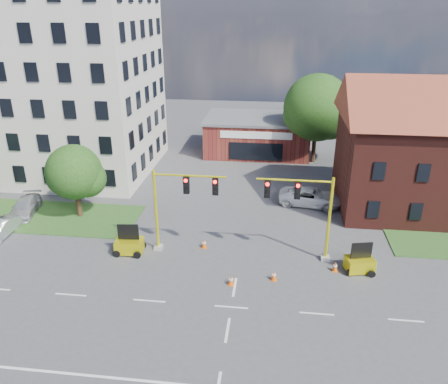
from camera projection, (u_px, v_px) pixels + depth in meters
The scene contains 17 objects.
ground at pixel (231, 307), 25.89m from camera, with size 120.00×120.00×0.00m, color #474749.
grass_verge_nw at pixel (11, 215), 37.20m from camera, with size 22.00×6.00×0.08m, color #275620.
lane_markings at pixel (225, 343), 23.15m from camera, with size 60.00×36.00×0.01m, color white, non-canonical shape.
office_block at pixel (58, 71), 43.99m from camera, with size 18.40×15.40×20.60m.
brick_shop at pixel (258, 135), 52.37m from camera, with size 12.40×8.40×4.30m.
tree_large at pixel (320, 110), 47.47m from camera, with size 7.68×7.32×9.88m.
tree_nw_front at pixel (77, 174), 35.53m from camera, with size 4.73×4.50×6.27m.
signal_mast_west at pixel (178, 202), 30.29m from camera, with size 5.30×0.60×6.20m.
signal_mast_east at pixel (305, 208), 29.33m from camera, with size 5.30×0.60×6.20m.
trailer_west at pixel (129, 244), 31.29m from camera, with size 2.02×1.43×2.19m.
trailer_east at pixel (360, 263), 29.13m from camera, with size 2.05×1.60×2.07m.
cone_a at pixel (231, 280), 27.81m from camera, with size 0.40×0.40×0.70m.
cone_b at pixel (204, 244), 32.08m from camera, with size 0.40×0.40×0.70m.
cone_c at pixel (274, 276), 28.30m from camera, with size 0.40×0.40×0.70m.
cone_d at pixel (335, 267), 29.25m from camera, with size 0.40×0.40×0.70m.
pickup_white at pixel (310, 197), 38.82m from camera, with size 2.54×5.51×1.53m, color white.
sedan_silver_rear at pixel (25, 207), 37.19m from camera, with size 1.83×4.51×1.31m, color #ADAEB5.
Camera 1 is at (2.10, -20.97, 16.52)m, focal length 35.00 mm.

